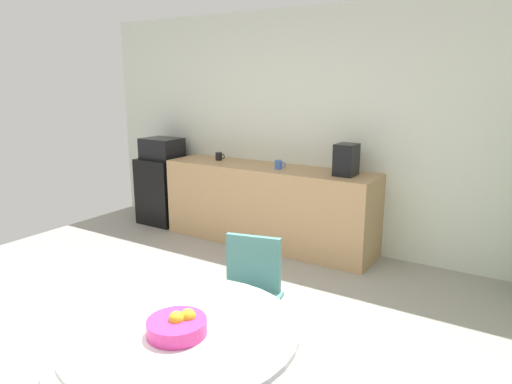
# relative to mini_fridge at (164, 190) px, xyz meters

# --- Properties ---
(ground_plane) EXTENTS (6.00, 6.00, 0.00)m
(ground_plane) POSITION_rel_mini_fridge_xyz_m (2.05, -2.65, -0.43)
(ground_plane) COLOR #9E998E
(wall_back) EXTENTS (6.00, 0.10, 2.60)m
(wall_back) POSITION_rel_mini_fridge_xyz_m (2.05, 0.35, 0.87)
(wall_back) COLOR silver
(wall_back) RESTS_ON ground_plane
(counter_block) EXTENTS (2.48, 0.60, 0.90)m
(counter_block) POSITION_rel_mini_fridge_xyz_m (1.59, 0.00, 0.02)
(counter_block) COLOR tan
(counter_block) RESTS_ON ground_plane
(mini_fridge) EXTENTS (0.54, 0.54, 0.85)m
(mini_fridge) POSITION_rel_mini_fridge_xyz_m (0.00, 0.00, 0.00)
(mini_fridge) COLOR black
(mini_fridge) RESTS_ON ground_plane
(microwave) EXTENTS (0.48, 0.38, 0.26)m
(microwave) POSITION_rel_mini_fridge_xyz_m (0.00, 0.00, 0.56)
(microwave) COLOR black
(microwave) RESTS_ON mini_fridge
(round_table) EXTENTS (1.09, 1.09, 0.74)m
(round_table) POSITION_rel_mini_fridge_xyz_m (2.87, -2.92, 0.17)
(round_table) COLOR silver
(round_table) RESTS_ON ground_plane
(chair_teal) EXTENTS (0.51, 0.51, 0.83)m
(chair_teal) POSITION_rel_mini_fridge_xyz_m (2.64, -1.99, 0.10)
(chair_teal) COLOR silver
(chair_teal) RESTS_ON ground_plane
(fruit_bowl) EXTENTS (0.27, 0.27, 0.11)m
(fruit_bowl) POSITION_rel_mini_fridge_xyz_m (2.90, -2.97, 0.35)
(fruit_bowl) COLOR #D8338C
(fruit_bowl) RESTS_ON round_table
(mug_white) EXTENTS (0.13, 0.08, 0.09)m
(mug_white) POSITION_rel_mini_fridge_xyz_m (1.76, -0.06, 0.52)
(mug_white) COLOR #3F66BF
(mug_white) RESTS_ON counter_block
(mug_green) EXTENTS (0.13, 0.08, 0.09)m
(mug_green) POSITION_rel_mini_fridge_xyz_m (0.88, 0.04, 0.52)
(mug_green) COLOR black
(mug_green) RESTS_ON counter_block
(coffee_maker) EXTENTS (0.20, 0.24, 0.32)m
(coffee_maker) POSITION_rel_mini_fridge_xyz_m (2.51, 0.00, 0.63)
(coffee_maker) COLOR black
(coffee_maker) RESTS_ON counter_block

